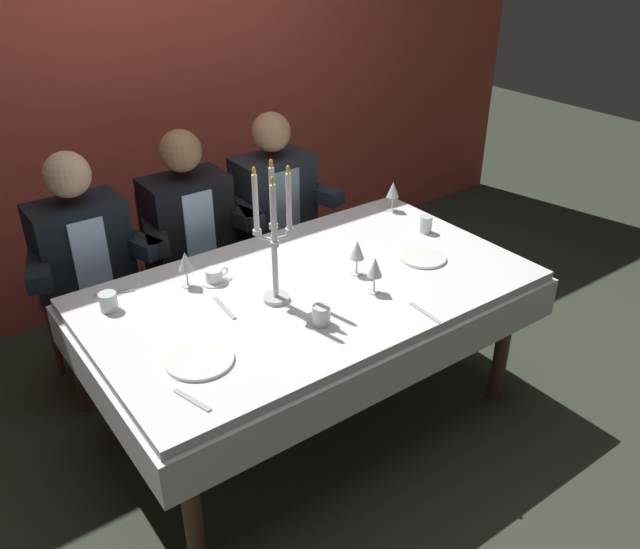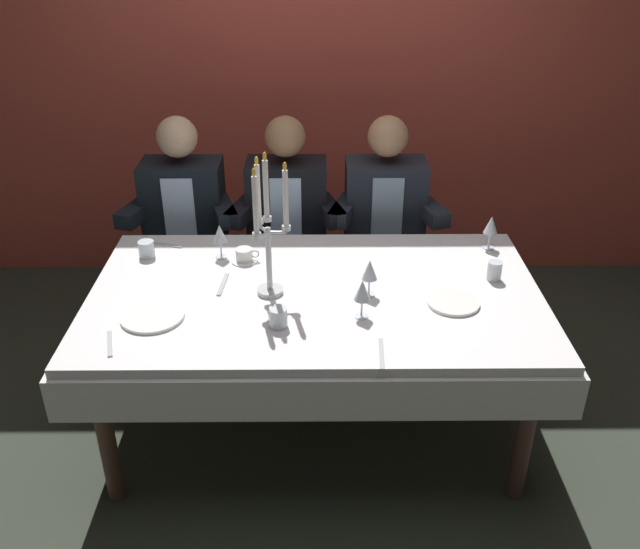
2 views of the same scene
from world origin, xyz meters
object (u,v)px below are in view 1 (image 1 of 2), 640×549
object	(u,v)px
candelabra	(274,240)
seated_diner_0	(82,254)
wine_glass_3	(375,268)
seated_diner_2	(273,202)
dinner_plate_0	(423,258)
seated_diner_1	(188,225)
wine_glass_0	(357,251)
water_tumbler_0	(108,302)
dining_table	(311,308)
water_tumbler_1	(321,315)
coffee_cup_0	(214,276)
wine_glass_2	(393,190)
dinner_plate_1	(200,360)
water_tumbler_2	(426,224)
wine_glass_1	(185,262)

from	to	relation	value
candelabra	seated_diner_0	world-z (taller)	candelabra
wine_glass_3	seated_diner_2	bearing A→B (deg)	80.08
candelabra	seated_diner_0	distance (m)	1.07
wine_glass_3	candelabra	bearing A→B (deg)	153.00
dinner_plate_0	seated_diner_1	xyz separation A→B (m)	(-0.71, 1.00, -0.01)
wine_glass_0	seated_diner_0	bearing A→B (deg)	134.94
water_tumbler_0	seated_diner_1	bearing A→B (deg)	42.02
dining_table	dinner_plate_0	bearing A→B (deg)	-11.21
water_tumbler_0	candelabra	bearing A→B (deg)	-29.93
candelabra	water_tumbler_1	world-z (taller)	candelabra
wine_glass_0	seated_diner_0	world-z (taller)	seated_diner_0
dining_table	coffee_cup_0	world-z (taller)	coffee_cup_0
wine_glass_0	coffee_cup_0	size ratio (longest dim) A/B	1.24
coffee_cup_0	seated_diner_2	size ratio (longest dim) A/B	0.11
wine_glass_2	seated_diner_0	distance (m)	1.60
wine_glass_3	coffee_cup_0	distance (m)	0.70
dinner_plate_0	water_tumbler_1	distance (m)	0.72
wine_glass_3	coffee_cup_0	size ratio (longest dim) A/B	1.24
dinner_plate_1	coffee_cup_0	bearing A→B (deg)	56.40
water_tumbler_2	dining_table	bearing A→B (deg)	-173.23
candelabra	wine_glass_3	world-z (taller)	candelabra
wine_glass_0	water_tumbler_2	bearing A→B (deg)	13.35
seated_diner_0	coffee_cup_0	bearing A→B (deg)	-58.36
dinner_plate_1	water_tumbler_2	size ratio (longest dim) A/B	2.94
dinner_plate_1	water_tumbler_2	bearing A→B (deg)	12.00
water_tumbler_0	seated_diner_2	bearing A→B (deg)	26.15
wine_glass_0	wine_glass_3	world-z (taller)	same
water_tumbler_1	candelabra	bearing A→B (deg)	100.39
wine_glass_0	seated_diner_1	distance (m)	1.00
wine_glass_3	seated_diner_1	size ratio (longest dim) A/B	0.13
wine_glass_2	water_tumbler_1	size ratio (longest dim) A/B	2.07
coffee_cup_0	seated_diner_2	distance (m)	0.93
dinner_plate_1	wine_glass_3	xyz separation A→B (m)	(0.82, 0.00, 0.11)
wine_glass_2	seated_diner_1	xyz separation A→B (m)	(-0.97, 0.49, -0.12)
dinner_plate_1	seated_diner_0	distance (m)	1.10
water_tumbler_0	dinner_plate_0	bearing A→B (deg)	-17.90
coffee_cup_0	seated_diner_2	bearing A→B (deg)	41.42
wine_glass_2	seated_diner_2	distance (m)	0.67
water_tumbler_0	seated_diner_1	world-z (taller)	seated_diner_1
dinner_plate_1	seated_diner_2	size ratio (longest dim) A/B	0.20
dining_table	candelabra	bearing A→B (deg)	-174.84
wine_glass_3	seated_diner_0	xyz separation A→B (m)	(-0.88, 1.09, -0.12)
candelabra	water_tumbler_1	bearing A→B (deg)	-79.61
wine_glass_0	water_tumbler_1	bearing A→B (deg)	-147.57
dining_table	wine_glass_3	size ratio (longest dim) A/B	11.83
wine_glass_0	wine_glass_3	bearing A→B (deg)	-103.68
water_tumbler_0	coffee_cup_0	world-z (taller)	water_tumbler_0
wine_glass_0	water_tumbler_1	distance (m)	0.44
dinner_plate_0	wine_glass_1	bearing A→B (deg)	157.10
wine_glass_2	wine_glass_3	xyz separation A→B (m)	(-0.64, -0.60, 0.00)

